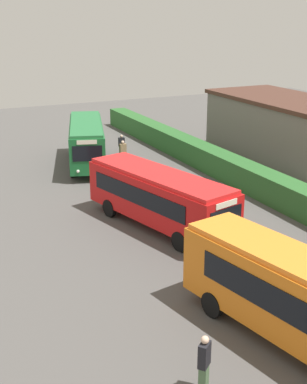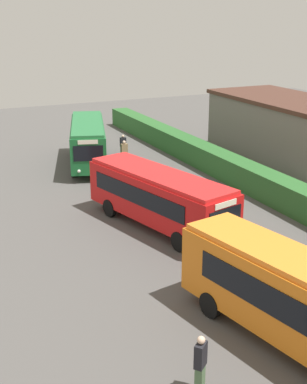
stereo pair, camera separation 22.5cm
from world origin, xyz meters
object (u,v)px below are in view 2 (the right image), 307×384
Objects in this scene: traffic_cone at (177,173)px; bus_orange at (288,293)px; bus_red at (159,196)px; person_right at (200,363)px; person_center at (124,153)px; person_left at (123,145)px; bus_green at (88,141)px.

bus_orange is at bearing -16.12° from traffic_cone.
bus_red reaches higher than person_right.
person_right reaches higher than traffic_cone.
bus_orange is 23.07m from person_center.
bus_red is 16.30× the size of traffic_cone.
bus_orange reaches higher than person_left.
bus_orange is 5.14× the size of person_left.
person_right is 3.23× the size of traffic_cone.
bus_orange is at bearing -10.93° from person_center.
bus_red is 12.01m from person_center.
person_right reaches higher than person_left.
traffic_cone is at bearing 57.54° from bus_green.
bus_green is 4.94× the size of person_center.
traffic_cone is (-18.80, 5.44, -1.58)m from bus_orange.
person_right is (12.19, -4.43, -0.73)m from bus_red.
person_left is at bearing 127.32° from bus_green.
bus_green is 7.31m from traffic_cone.
person_center reaches higher than person_left.
person_right is at bearing 6.91° from bus_green.
person_left is at bearing 156.92° from person_center.
bus_green is 25.79m from person_right.
bus_orange is (11.16, -0.47, 0.12)m from bus_red.
bus_red is at bearing 15.98° from bus_green.
person_left is 0.90× the size of person_center.
bus_green is 13.14m from bus_red.
bus_green is 0.98× the size of bus_red.
person_left is at bearing 151.51° from bus_red.
bus_orange is at bearing 15.66° from bus_green.
bus_green is 24.30m from bus_orange.
bus_red is at bearing -33.02° from traffic_cone.
bus_orange reaches higher than bus_red.
bus_red is (13.13, -0.39, -0.10)m from bus_green.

